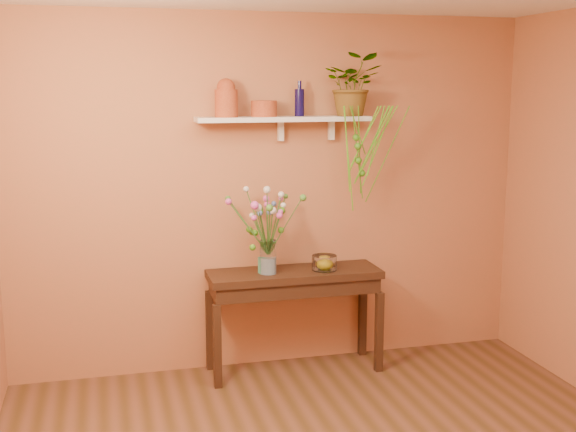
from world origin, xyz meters
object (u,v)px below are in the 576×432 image
sideboard (294,285)px  glass_bowl (324,263)px  terracotta_jug (226,99)px  bouquet (265,213)px  glass_vase (268,259)px  blue_bottle (299,102)px  spider_plant (353,85)px

sideboard → glass_bowl: 0.28m
terracotta_jug → bouquet: bearing=-26.8°
glass_vase → blue_bottle: bearing=29.8°
sideboard → glass_bowl: bearing=-10.7°
terracotta_jug → spider_plant: spider_plant is taller
blue_bottle → glass_bowl: (0.15, -0.17, -1.20)m
sideboard → terracotta_jug: size_ratio=4.70×
blue_bottle → sideboard: bearing=-119.8°
sideboard → glass_vase: (-0.21, -0.04, 0.22)m
sideboard → spider_plant: size_ratio=2.81×
spider_plant → glass_bowl: (-0.25, -0.12, -1.33)m
spider_plant → bouquet: spider_plant is taller
sideboard → glass_bowl: size_ratio=6.94×
spider_plant → bouquet: bearing=-170.5°
glass_vase → glass_bowl: (0.43, -0.01, -0.06)m
sideboard → bouquet: (-0.24, -0.04, 0.57)m
blue_bottle → spider_plant: spider_plant is taller
blue_bottle → spider_plant: 0.42m
sideboard → bouquet: bearing=-169.4°
sideboard → spider_plant: bearing=9.0°
bouquet → glass_bowl: 0.61m
sideboard → glass_bowl: glass_bowl is taller
sideboard → bouquet: size_ratio=2.41×
spider_plant → terracotta_jug: bearing=179.6°
bouquet → glass_bowl: bearing=0.2°
terracotta_jug → glass_bowl: 1.42m
bouquet → blue_bottle: bearing=28.7°
blue_bottle → glass_vase: (-0.28, -0.16, -1.15)m
spider_plant → sideboard: bearing=-171.0°
sideboard → glass_bowl: (0.22, -0.04, 0.17)m
terracotta_jug → glass_vase: bearing=-23.2°
blue_bottle → spider_plant: (0.40, -0.05, 0.13)m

